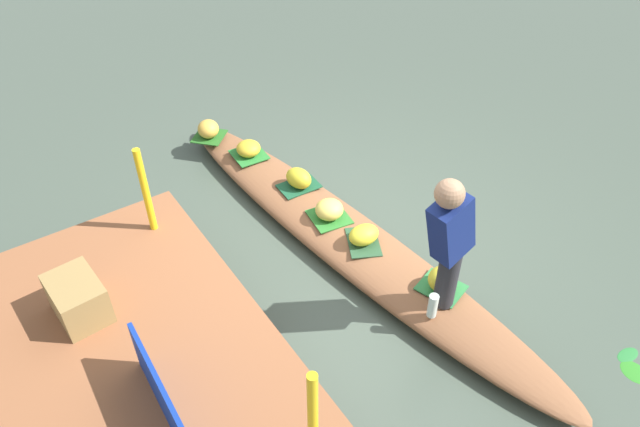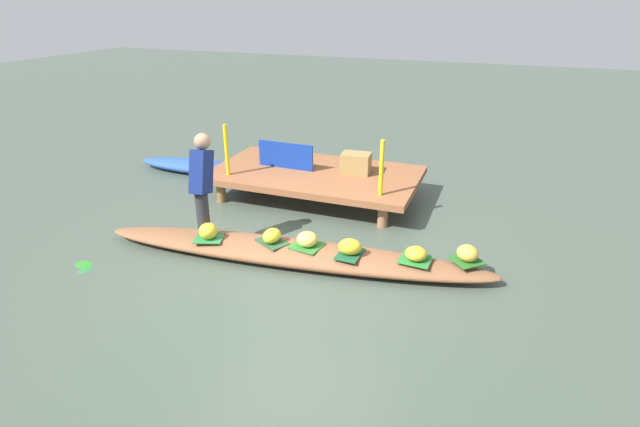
# 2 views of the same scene
# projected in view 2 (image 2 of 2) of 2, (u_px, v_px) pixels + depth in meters

# --- Properties ---
(canal_water) EXTENTS (40.00, 40.00, 0.00)m
(canal_water) POSITION_uv_depth(u_px,v_px,m) (291.00, 260.00, 6.10)
(canal_water) COLOR #445145
(canal_water) RESTS_ON ground
(dock_platform) EXTENTS (3.20, 1.80, 0.42)m
(dock_platform) POSITION_uv_depth(u_px,v_px,m) (315.00, 175.00, 7.87)
(dock_platform) COLOR brown
(dock_platform) RESTS_ON ground
(vendor_boat) EXTENTS (4.91, 1.19, 0.22)m
(vendor_boat) POSITION_uv_depth(u_px,v_px,m) (291.00, 252.00, 6.06)
(vendor_boat) COLOR brown
(vendor_boat) RESTS_ON ground
(moored_boat) EXTENTS (2.41, 0.62, 0.22)m
(moored_boat) POSITION_uv_depth(u_px,v_px,m) (200.00, 167.00, 9.01)
(moored_boat) COLOR #2B509E
(moored_boat) RESTS_ON ground
(leaf_mat_0) EXTENTS (0.45, 0.45, 0.01)m
(leaf_mat_0) POSITION_uv_depth(u_px,v_px,m) (467.00, 260.00, 5.65)
(leaf_mat_0) COLOR #266221
(leaf_mat_0) RESTS_ON vendor_boat
(banana_bunch_0) EXTENTS (0.32, 0.31, 0.19)m
(banana_bunch_0) POSITION_uv_depth(u_px,v_px,m) (468.00, 253.00, 5.61)
(banana_bunch_0) COLOR gold
(banana_bunch_0) RESTS_ON vendor_boat
(leaf_mat_1) EXTENTS (0.41, 0.38, 0.01)m
(leaf_mat_1) POSITION_uv_depth(u_px,v_px,m) (209.00, 238.00, 6.15)
(leaf_mat_1) COLOR #2D7A3E
(leaf_mat_1) RESTS_ON vendor_boat
(banana_bunch_1) EXTENTS (0.27, 0.28, 0.20)m
(banana_bunch_1) POSITION_uv_depth(u_px,v_px,m) (208.00, 231.00, 6.11)
(banana_bunch_1) COLOR gold
(banana_bunch_1) RESTS_ON vendor_boat
(leaf_mat_2) EXTENTS (0.46, 0.41, 0.01)m
(leaf_mat_2) POSITION_uv_depth(u_px,v_px,m) (272.00, 242.00, 6.07)
(leaf_mat_2) COLOR #294F31
(leaf_mat_2) RESTS_ON vendor_boat
(banana_bunch_2) EXTENTS (0.22, 0.29, 0.17)m
(banana_bunch_2) POSITION_uv_depth(u_px,v_px,m) (272.00, 236.00, 6.03)
(banana_bunch_2) COLOR yellow
(banana_bunch_2) RESTS_ON vendor_boat
(leaf_mat_3) EXTENTS (0.39, 0.38, 0.01)m
(leaf_mat_3) POSITION_uv_depth(u_px,v_px,m) (307.00, 246.00, 5.97)
(leaf_mat_3) COLOR #2C752B
(leaf_mat_3) RESTS_ON vendor_boat
(banana_bunch_3) EXTENTS (0.31, 0.32, 0.18)m
(banana_bunch_3) POSITION_uv_depth(u_px,v_px,m) (307.00, 239.00, 5.94)
(banana_bunch_3) COLOR #F2D258
(banana_bunch_3) RESTS_ON vendor_boat
(leaf_mat_4) EXTENTS (0.28, 0.39, 0.01)m
(leaf_mat_4) POSITION_uv_depth(u_px,v_px,m) (350.00, 254.00, 5.78)
(leaf_mat_4) COLOR #1A4F31
(leaf_mat_4) RESTS_ON vendor_boat
(banana_bunch_4) EXTENTS (0.31, 0.26, 0.19)m
(banana_bunch_4) POSITION_uv_depth(u_px,v_px,m) (350.00, 247.00, 5.74)
(banana_bunch_4) COLOR gold
(banana_bunch_4) RESTS_ON vendor_boat
(leaf_mat_5) EXTENTS (0.36, 0.34, 0.01)m
(leaf_mat_5) POSITION_uv_depth(u_px,v_px,m) (416.00, 260.00, 5.66)
(leaf_mat_5) COLOR #297830
(leaf_mat_5) RESTS_ON vendor_boat
(banana_bunch_5) EXTENTS (0.29, 0.29, 0.15)m
(banana_bunch_5) POSITION_uv_depth(u_px,v_px,m) (416.00, 254.00, 5.63)
(banana_bunch_5) COLOR gold
(banana_bunch_5) RESTS_ON vendor_boat
(vendor_person) EXTENTS (0.22, 0.42, 1.25)m
(vendor_person) POSITION_uv_depth(u_px,v_px,m) (202.00, 179.00, 6.04)
(vendor_person) COLOR #28282D
(vendor_person) RESTS_ON vendor_boat
(water_bottle) EXTENTS (0.07, 0.07, 0.21)m
(water_bottle) POSITION_uv_depth(u_px,v_px,m) (208.00, 221.00, 6.38)
(water_bottle) COLOR silver
(water_bottle) RESTS_ON vendor_boat
(market_banner) EXTENTS (0.93, 0.06, 0.41)m
(market_banner) POSITION_uv_depth(u_px,v_px,m) (286.00, 156.00, 7.92)
(market_banner) COLOR navy
(market_banner) RESTS_ON dock_platform
(railing_post_west) EXTENTS (0.06, 0.06, 0.78)m
(railing_post_west) POSITION_uv_depth(u_px,v_px,m) (227.00, 150.00, 7.56)
(railing_post_west) COLOR yellow
(railing_post_west) RESTS_ON dock_platform
(railing_post_east) EXTENTS (0.06, 0.06, 0.78)m
(railing_post_east) POSITION_uv_depth(u_px,v_px,m) (381.00, 168.00, 6.78)
(railing_post_east) COLOR yellow
(railing_post_east) RESTS_ON dock_platform
(produce_crate) EXTENTS (0.46, 0.35, 0.31)m
(produce_crate) POSITION_uv_depth(u_px,v_px,m) (356.00, 163.00, 7.73)
(produce_crate) COLOR olive
(produce_crate) RESTS_ON dock_platform
(drifting_plant_0) EXTENTS (0.11, 0.21, 0.01)m
(drifting_plant_0) POSITION_uv_depth(u_px,v_px,m) (85.00, 270.00, 5.89)
(drifting_plant_0) COLOR #287834
(drifting_plant_0) RESTS_ON ground
(drifting_plant_1) EXTENTS (0.23, 0.19, 0.01)m
(drifting_plant_1) POSITION_uv_depth(u_px,v_px,m) (84.00, 264.00, 6.01)
(drifting_plant_1) COLOR #2D8224
(drifting_plant_1) RESTS_ON ground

